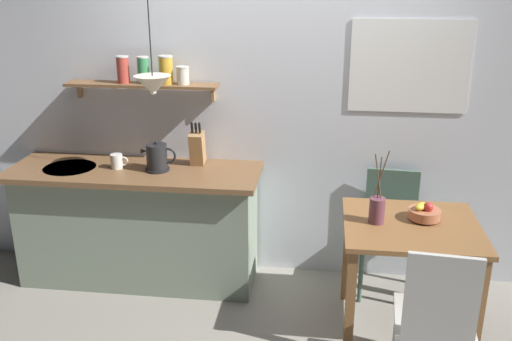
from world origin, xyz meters
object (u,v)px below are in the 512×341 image
object	(u,v)px
fruit_bowl	(424,213)
dining_chair_far	(390,226)
dining_chair_near	(436,316)
pendant_lamp	(153,85)
electric_kettle	(157,158)
coffee_mug_by_sink	(117,161)
twig_vase	(377,209)
knife_block	(197,148)
dining_table	(410,243)

from	to	relation	value
fruit_bowl	dining_chair_far	bearing A→B (deg)	107.06
dining_chair_near	pendant_lamp	world-z (taller)	pendant_lamp
dining_chair_far	electric_kettle	world-z (taller)	electric_kettle
dining_chair_near	coffee_mug_by_sink	world-z (taller)	coffee_mug_by_sink
twig_vase	knife_block	size ratio (longest dim) A/B	1.45
dining_table	dining_chair_near	size ratio (longest dim) A/B	0.89
dining_table	pendant_lamp	bearing A→B (deg)	169.70
coffee_mug_by_sink	pendant_lamp	world-z (taller)	pendant_lamp
dining_table	pendant_lamp	size ratio (longest dim) A/B	1.29
pendant_lamp	twig_vase	bearing A→B (deg)	-11.99
fruit_bowl	pendant_lamp	distance (m)	1.95
dining_chair_near	electric_kettle	world-z (taller)	electric_kettle
pendant_lamp	electric_kettle	bearing A→B (deg)	108.03
dining_chair_far	knife_block	distance (m)	1.52
coffee_mug_by_sink	knife_block	bearing A→B (deg)	14.51
dining_table	electric_kettle	bearing A→B (deg)	166.70
dining_chair_near	knife_block	distance (m)	2.02
electric_kettle	knife_block	bearing A→B (deg)	31.26
coffee_mug_by_sink	electric_kettle	bearing A→B (deg)	-2.09
dining_chair_near	dining_chair_far	bearing A→B (deg)	96.27
dining_chair_far	twig_vase	bearing A→B (deg)	-106.35
coffee_mug_by_sink	fruit_bowl	bearing A→B (deg)	-9.42
dining_chair_near	knife_block	world-z (taller)	knife_block
fruit_bowl	knife_block	size ratio (longest dim) A/B	0.61
coffee_mug_by_sink	dining_chair_near	bearing A→B (deg)	-26.44
dining_chair_near	fruit_bowl	distance (m)	0.76
electric_kettle	knife_block	distance (m)	0.30
fruit_bowl	twig_vase	size ratio (longest dim) A/B	0.42
knife_block	pendant_lamp	bearing A→B (deg)	-131.08
electric_kettle	pendant_lamp	bearing A→B (deg)	-71.97
pendant_lamp	coffee_mug_by_sink	bearing A→B (deg)	161.54
coffee_mug_by_sink	twig_vase	bearing A→B (deg)	-13.22
knife_block	coffee_mug_by_sink	xyz separation A→B (m)	(-0.56, -0.15, -0.08)
dining_chair_far	electric_kettle	bearing A→B (deg)	-175.77
twig_vase	dining_table	bearing A→B (deg)	1.48
dining_chair_far	twig_vase	distance (m)	0.67
electric_kettle	coffee_mug_by_sink	xyz separation A→B (m)	(-0.30, 0.01, -0.04)
knife_block	dining_table	bearing A→B (deg)	-20.96
coffee_mug_by_sink	dining_chair_far	bearing A→B (deg)	3.26
fruit_bowl	twig_vase	xyz separation A→B (m)	(-0.30, -0.08, 0.04)
dining_chair_near	electric_kettle	size ratio (longest dim) A/B	3.73
dining_table	knife_block	world-z (taller)	knife_block
dining_chair_near	dining_table	bearing A→B (deg)	95.99
electric_kettle	pendant_lamp	distance (m)	0.55
fruit_bowl	electric_kettle	bearing A→B (deg)	169.38
dining_chair_near	twig_vase	world-z (taller)	twig_vase
dining_table	electric_kettle	distance (m)	1.83
dining_chair_near	pendant_lamp	bearing A→B (deg)	152.15
dining_chair_near	dining_chair_far	size ratio (longest dim) A/B	1.05
fruit_bowl	coffee_mug_by_sink	size ratio (longest dim) A/B	1.53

